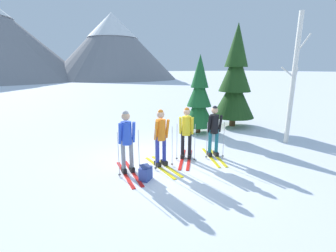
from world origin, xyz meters
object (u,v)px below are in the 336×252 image
object	(u,v)px
skier_in_orange	(161,136)
pine_tree_near	(199,98)
skier_in_blue	(127,140)
backpack_on_snow_front	(146,173)
skier_in_black	(214,130)
pine_tree_mid	(235,81)
skier_in_yellow	(186,130)
birch_tree_tall	(293,80)

from	to	relation	value
skier_in_orange	pine_tree_near	world-z (taller)	pine_tree_near
skier_in_blue	skier_in_orange	bearing A→B (deg)	0.02
backpack_on_snow_front	skier_in_orange	bearing A→B (deg)	40.55
skier_in_black	pine_tree_mid	bearing A→B (deg)	41.05
skier_in_orange	pine_tree_near	size ratio (longest dim) A/B	0.52
skier_in_black	backpack_on_snow_front	xyz separation A→B (m)	(-2.53, -0.58, -0.70)
skier_in_blue	skier_in_black	distance (m)	2.81
skier_in_yellow	pine_tree_mid	world-z (taller)	pine_tree_mid
birch_tree_tall	skier_in_black	bearing A→B (deg)	178.75
skier_in_blue	pine_tree_near	size ratio (longest dim) A/B	0.53
birch_tree_tall	skier_in_orange	bearing A→B (deg)	178.77
pine_tree_near	backpack_on_snow_front	size ratio (longest dim) A/B	8.36
skier_in_orange	skier_in_yellow	xyz separation A→B (m)	(0.95, 0.20, 0.00)
skier_in_black	skier_in_blue	bearing A→B (deg)	179.23
pine_tree_mid	birch_tree_tall	world-z (taller)	pine_tree_mid
skier_in_orange	birch_tree_tall	bearing A→B (deg)	-1.23
skier_in_blue	backpack_on_snow_front	bearing A→B (deg)	-65.84
skier_in_black	skier_in_orange	bearing A→B (deg)	178.81
skier_in_yellow	pine_tree_near	world-z (taller)	pine_tree_near
skier_in_blue	birch_tree_tall	distance (m)	6.35
skier_in_yellow	pine_tree_mid	size ratio (longest dim) A/B	0.34
skier_in_yellow	skier_in_black	bearing A→B (deg)	-15.22
skier_in_orange	skier_in_yellow	distance (m)	0.97
birch_tree_tall	pine_tree_mid	bearing A→B (deg)	89.96
skier_in_blue	birch_tree_tall	size ratio (longest dim) A/B	0.38
skier_in_blue	backpack_on_snow_front	world-z (taller)	skier_in_blue
skier_in_blue	skier_in_yellow	size ratio (longest dim) A/B	1.08
skier_in_yellow	skier_in_orange	bearing A→B (deg)	-168.30
pine_tree_mid	birch_tree_tall	size ratio (longest dim) A/B	1.03
skier_in_yellow	skier_in_black	size ratio (longest dim) A/B	0.98
birch_tree_tall	backpack_on_snow_front	distance (m)	6.31
skier_in_black	pine_tree_near	xyz separation A→B (m)	(1.18, 2.63, 0.64)
pine_tree_mid	backpack_on_snow_front	bearing A→B (deg)	-149.25
skier_in_blue	pine_tree_mid	size ratio (longest dim) A/B	0.37
skier_in_black	birch_tree_tall	bearing A→B (deg)	-1.25
skier_in_yellow	pine_tree_near	bearing A→B (deg)	49.55
pine_tree_near	birch_tree_tall	xyz separation A→B (m)	(2.20, -2.70, 0.83)
skier_in_yellow	backpack_on_snow_front	world-z (taller)	skier_in_yellow
skier_in_orange	birch_tree_tall	size ratio (longest dim) A/B	0.37
pine_tree_near	skier_in_orange	bearing A→B (deg)	-139.12
skier_in_orange	skier_in_black	bearing A→B (deg)	-1.19
skier_in_orange	skier_in_black	distance (m)	1.82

